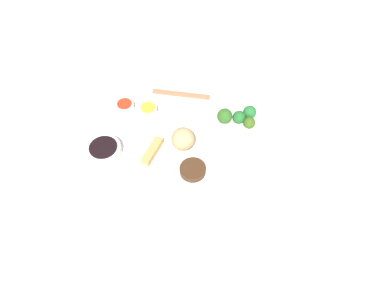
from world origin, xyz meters
TOP-DOWN VIEW (x-y plane):
  - tabletop at (0.00, 0.00)m, footprint 2.20×2.20m
  - main_plate at (0.02, 0.02)m, footprint 0.28×0.28m
  - rice_scoop at (-0.05, 0.04)m, footprint 0.08×0.08m
  - spring_roll at (0.00, -0.05)m, footprint 0.11×0.05m
  - crab_rangoon_wonton at (0.09, -0.00)m, footprint 0.07×0.08m
  - stir_fry_heap at (0.04, 0.09)m, footprint 0.08×0.08m
  - broccoli_plate at (-0.18, 0.19)m, footprint 0.21×0.21m
  - broccoli_floret_0 at (-0.19, 0.20)m, footprint 0.04×0.04m
  - broccoli_floret_1 at (-0.17, 0.24)m, footprint 0.04×0.04m
  - broccoli_floret_2 at (-0.18, 0.15)m, footprint 0.05×0.05m
  - broccoli_floret_4 at (-0.22, 0.23)m, footprint 0.05×0.05m
  - soy_sauce_bowl at (0.02, -0.21)m, footprint 0.11×0.11m
  - soy_sauce_bowl_liquid at (0.02, -0.21)m, footprint 0.09×0.09m
  - sauce_ramekin_sweet_and_sour at (-0.18, -0.20)m, footprint 0.06×0.06m
  - sauce_ramekin_sweet_and_sour_liquid at (-0.18, -0.20)m, footprint 0.05×0.05m
  - sauce_ramekin_hot_mustard at (-0.18, -0.12)m, footprint 0.06×0.06m
  - sauce_ramekin_hot_mustard_liquid at (-0.18, -0.12)m, footprint 0.05×0.05m
  - chopsticks_pair at (-0.29, -0.02)m, footprint 0.03×0.21m

SIDE VIEW (x-z plane):
  - tabletop at x=0.00m, z-range 0.00..0.02m
  - chopsticks_pair at x=-0.29m, z-range 0.02..0.03m
  - broccoli_plate at x=-0.18m, z-range 0.02..0.03m
  - main_plate at x=0.02m, z-range 0.02..0.04m
  - sauce_ramekin_sweet_and_sour at x=-0.18m, z-range 0.02..0.05m
  - sauce_ramekin_hot_mustard at x=-0.18m, z-range 0.02..0.05m
  - soy_sauce_bowl at x=0.02m, z-range 0.02..0.05m
  - crab_rangoon_wonton at x=0.09m, z-range 0.04..0.05m
  - stir_fry_heap at x=0.04m, z-range 0.04..0.06m
  - sauce_ramekin_sweet_and_sour_liquid at x=-0.18m, z-range 0.05..0.05m
  - sauce_ramekin_hot_mustard_liquid at x=-0.18m, z-range 0.05..0.05m
  - spring_roll at x=0.00m, z-range 0.04..0.06m
  - broccoli_floret_1 at x=-0.17m, z-range 0.03..0.07m
  - broccoli_floret_0 at x=-0.19m, z-range 0.03..0.08m
  - soy_sauce_bowl_liquid at x=0.02m, z-range 0.05..0.06m
  - broccoli_floret_4 at x=-0.22m, z-range 0.03..0.08m
  - broccoli_floret_2 at x=-0.18m, z-range 0.03..0.09m
  - rice_scoop at x=-0.05m, z-range 0.04..0.11m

